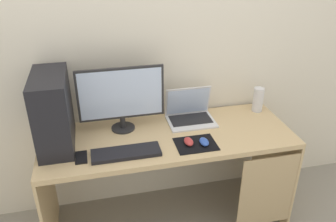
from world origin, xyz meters
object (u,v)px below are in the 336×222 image
Objects in this scene: keyboard at (126,153)px; monitor at (121,97)px; laptop at (190,114)px; pc_tower at (53,111)px; mouse_right at (204,142)px; cell_phone at (81,157)px; speaker at (258,100)px; mouse_left at (189,142)px.

monitor is at bearing 86.61° from keyboard.
laptop reaches higher than keyboard.
keyboard is at bearing -27.84° from pc_tower.
laptop is at bearing 2.84° from monitor.
monitor is 0.39m from keyboard.
mouse_right is (-0.00, -0.34, -0.02)m from laptop.
mouse_right is at bearing -2.02° from cell_phone.
mouse_right is (0.48, -0.31, -0.22)m from monitor.
keyboard is (-0.50, -0.33, -0.03)m from laptop.
keyboard is at bearing -161.07° from speaker.
pc_tower is at bearing -174.43° from speaker.
speaker is 1.93× the size of mouse_left.
monitor is 1.03m from speaker.
pc_tower is 4.88× the size of mouse_right.
speaker reaches higher than cell_phone.
mouse_right is (-0.54, -0.36, -0.07)m from speaker.
pc_tower is 0.86m from mouse_left.
mouse_left and mouse_right have the same top height.
monitor is 1.35× the size of keyboard.
mouse_right reaches higher than cell_phone.
cell_phone is (-0.77, -0.31, -0.04)m from laptop.
pc_tower is 1.46m from speaker.
cell_phone is (-0.28, -0.28, -0.24)m from monitor.
pc_tower is 0.95m from mouse_right.
keyboard reaches higher than cell_phone.
pc_tower is at bearing 152.16° from keyboard.
mouse_right is at bearing -33.11° from monitor.
pc_tower is 0.51m from keyboard.
cell_phone is (0.14, -0.19, -0.23)m from pc_tower.
mouse_left is 1.00× the size of mouse_right.
cell_phone is (-0.67, 0.00, -0.02)m from mouse_left.
speaker is at bearing 27.83° from mouse_left.
mouse_left is at bearing -152.17° from speaker.
pc_tower is 1.12× the size of keyboard.
speaker is 0.72m from mouse_left.
monitor is at bearing -177.25° from speaker.
keyboard is at bearing -146.57° from laptop.
keyboard is at bearing -177.15° from mouse_left.
mouse_left is at bearing -107.80° from laptop.
laptop is 0.60m from keyboard.
mouse_left is at bearing -0.17° from cell_phone.
monitor is 5.91× the size of mouse_right.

